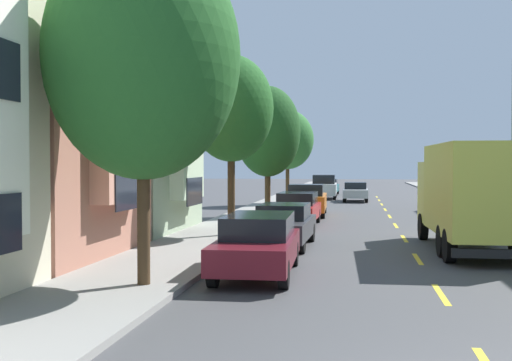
{
  "coord_description": "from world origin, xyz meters",
  "views": [
    {
      "loc": [
        -1.81,
        -6.58,
        2.78
      ],
      "look_at": [
        -5.9,
        18.82,
        2.1
      ],
      "focal_mm": 43.46,
      "sensor_mm": 36.0,
      "label": 1
    }
  ],
  "objects_px": {
    "moving_silver_sedan": "(355,191)",
    "parked_wagon_red": "(297,208)",
    "parked_sedan_charcoal": "(283,224)",
    "parked_pickup_orange": "(307,200)",
    "parked_suv_white": "(324,187)",
    "parked_wagon_burgundy": "(258,243)",
    "street_tree_second": "(231,109)",
    "parked_sedan_teal": "(328,187)",
    "street_tree_third": "(268,132)",
    "parked_sedan_black": "(460,199)",
    "street_tree_farthest": "(288,140)",
    "street_tree_nearest": "(143,56)",
    "parked_sedan_champagne": "(484,206)",
    "delivery_box_truck": "(471,191)"
  },
  "relations": [
    {
      "from": "parked_sedan_charcoal",
      "to": "parked_pickup_orange",
      "type": "distance_m",
      "value": 12.58
    },
    {
      "from": "street_tree_third",
      "to": "parked_sedan_black",
      "type": "bearing_deg",
      "value": 25.03
    },
    {
      "from": "moving_silver_sedan",
      "to": "parked_pickup_orange",
      "type": "bearing_deg",
      "value": -100.77
    },
    {
      "from": "moving_silver_sedan",
      "to": "delivery_box_truck",
      "type": "bearing_deg",
      "value": -82.25
    },
    {
      "from": "street_tree_second",
      "to": "parked_sedan_champagne",
      "type": "distance_m",
      "value": 14.28
    },
    {
      "from": "parked_sedan_charcoal",
      "to": "parked_sedan_teal",
      "type": "relative_size",
      "value": 1.0
    },
    {
      "from": "street_tree_second",
      "to": "street_tree_third",
      "type": "xyz_separation_m",
      "value": [
        -0.0,
        9.72,
        -0.34
      ]
    },
    {
      "from": "parked_wagon_burgundy",
      "to": "moving_silver_sedan",
      "type": "distance_m",
      "value": 31.68
    },
    {
      "from": "parked_suv_white",
      "to": "delivery_box_truck",
      "type": "bearing_deg",
      "value": -78.37
    },
    {
      "from": "parked_suv_white",
      "to": "parked_sedan_teal",
      "type": "height_order",
      "value": "parked_suv_white"
    },
    {
      "from": "parked_suv_white",
      "to": "parked_wagon_red",
      "type": "distance_m",
      "value": 22.08
    },
    {
      "from": "moving_silver_sedan",
      "to": "parked_wagon_red",
      "type": "bearing_deg",
      "value": -97.86
    },
    {
      "from": "street_tree_second",
      "to": "parked_sedan_teal",
      "type": "xyz_separation_m",
      "value": [
        2.15,
        33.82,
        -4.1
      ]
    },
    {
      "from": "parked_sedan_charcoal",
      "to": "parked_wagon_red",
      "type": "distance_m",
      "value": 7.24
    },
    {
      "from": "parked_sedan_black",
      "to": "parked_sedan_champagne",
      "type": "bearing_deg",
      "value": -88.91
    },
    {
      "from": "street_tree_nearest",
      "to": "parked_sedan_teal",
      "type": "xyz_separation_m",
      "value": [
        2.15,
        43.54,
        -4.38
      ]
    },
    {
      "from": "street_tree_nearest",
      "to": "parked_pickup_orange",
      "type": "height_order",
      "value": "street_tree_nearest"
    },
    {
      "from": "parked_sedan_charcoal",
      "to": "parked_sedan_black",
      "type": "bearing_deg",
      "value": 63.24
    },
    {
      "from": "parked_pickup_orange",
      "to": "parked_sedan_teal",
      "type": "relative_size",
      "value": 1.18
    },
    {
      "from": "parked_sedan_black",
      "to": "parked_pickup_orange",
      "type": "distance_m",
      "value": 9.51
    },
    {
      "from": "street_tree_nearest",
      "to": "parked_sedan_teal",
      "type": "bearing_deg",
      "value": 87.18
    },
    {
      "from": "parked_wagon_red",
      "to": "parked_suv_white",
      "type": "bearing_deg",
      "value": 89.69
    },
    {
      "from": "parked_wagon_burgundy",
      "to": "parked_sedan_champagne",
      "type": "xyz_separation_m",
      "value": [
        8.54,
        15.93,
        -0.05
      ]
    },
    {
      "from": "street_tree_third",
      "to": "parked_sedan_champagne",
      "type": "relative_size",
      "value": 1.5
    },
    {
      "from": "parked_sedan_black",
      "to": "parked_wagon_red",
      "type": "distance_m",
      "value": 12.77
    },
    {
      "from": "moving_silver_sedan",
      "to": "parked_sedan_teal",
      "type": "bearing_deg",
      "value": 104.26
    },
    {
      "from": "parked_suv_white",
      "to": "parked_wagon_burgundy",
      "type": "height_order",
      "value": "parked_suv_white"
    },
    {
      "from": "street_tree_second",
      "to": "parked_sedan_charcoal",
      "type": "xyz_separation_m",
      "value": [
        2.2,
        -1.99,
        -4.1
      ]
    },
    {
      "from": "street_tree_second",
      "to": "parked_sedan_black",
      "type": "height_order",
      "value": "street_tree_second"
    },
    {
      "from": "parked_sedan_teal",
      "to": "parked_suv_white",
      "type": "bearing_deg",
      "value": -90.36
    },
    {
      "from": "street_tree_nearest",
      "to": "delivery_box_truck",
      "type": "distance_m",
      "value": 11.51
    },
    {
      "from": "parked_sedan_charcoal",
      "to": "parked_wagon_red",
      "type": "height_order",
      "value": "parked_wagon_red"
    },
    {
      "from": "delivery_box_truck",
      "to": "parked_sedan_champagne",
      "type": "xyz_separation_m",
      "value": [
        2.51,
        10.82,
        -1.17
      ]
    },
    {
      "from": "street_tree_farthest",
      "to": "parked_wagon_red",
      "type": "relative_size",
      "value": 1.34
    },
    {
      "from": "street_tree_second",
      "to": "parked_sedan_black",
      "type": "relative_size",
      "value": 1.49
    },
    {
      "from": "street_tree_nearest",
      "to": "street_tree_second",
      "type": "relative_size",
      "value": 1.14
    },
    {
      "from": "delivery_box_truck",
      "to": "parked_suv_white",
      "type": "height_order",
      "value": "delivery_box_truck"
    },
    {
      "from": "parked_sedan_black",
      "to": "parked_wagon_red",
      "type": "height_order",
      "value": "parked_wagon_red"
    },
    {
      "from": "street_tree_nearest",
      "to": "parked_sedan_champagne",
      "type": "xyz_separation_m",
      "value": [
        10.72,
        18.22,
        -4.38
      ]
    },
    {
      "from": "street_tree_farthest",
      "to": "parked_sedan_teal",
      "type": "distance_m",
      "value": 15.0
    },
    {
      "from": "street_tree_nearest",
      "to": "parked_pickup_orange",
      "type": "xyz_separation_m",
      "value": [
        2.02,
        20.3,
        -4.3
      ]
    },
    {
      "from": "street_tree_second",
      "to": "street_tree_farthest",
      "type": "relative_size",
      "value": 1.06
    },
    {
      "from": "street_tree_farthest",
      "to": "moving_silver_sedan",
      "type": "xyz_separation_m",
      "value": [
        4.6,
        4.72,
        -3.71
      ]
    },
    {
      "from": "moving_silver_sedan",
      "to": "street_tree_farthest",
      "type": "bearing_deg",
      "value": -134.25
    },
    {
      "from": "parked_sedan_charcoal",
      "to": "moving_silver_sedan",
      "type": "height_order",
      "value": "same"
    },
    {
      "from": "parked_sedan_charcoal",
      "to": "parked_sedan_teal",
      "type": "xyz_separation_m",
      "value": [
        -0.05,
        35.81,
        0.0
      ]
    },
    {
      "from": "parked_sedan_charcoal",
      "to": "parked_wagon_burgundy",
      "type": "bearing_deg",
      "value": -90.19
    },
    {
      "from": "parked_wagon_burgundy",
      "to": "parked_pickup_orange",
      "type": "distance_m",
      "value": 18.01
    },
    {
      "from": "parked_sedan_black",
      "to": "parked_sedan_teal",
      "type": "bearing_deg",
      "value": 113.82
    },
    {
      "from": "street_tree_nearest",
      "to": "moving_silver_sedan",
      "type": "xyz_separation_m",
      "value": [
        4.6,
        33.89,
        -4.38
      ]
    }
  ]
}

